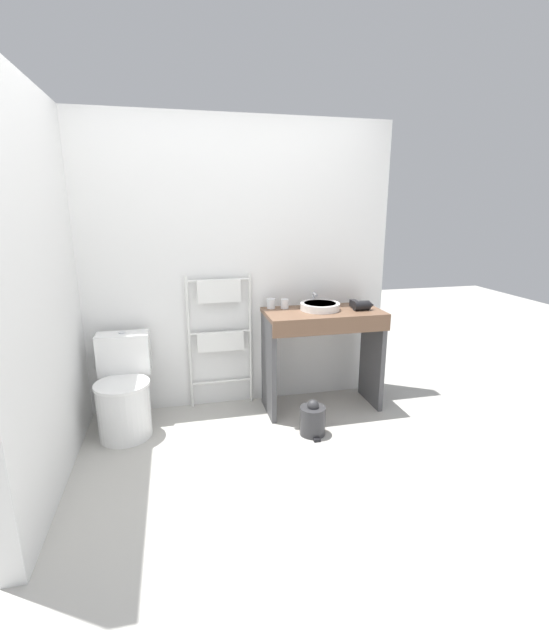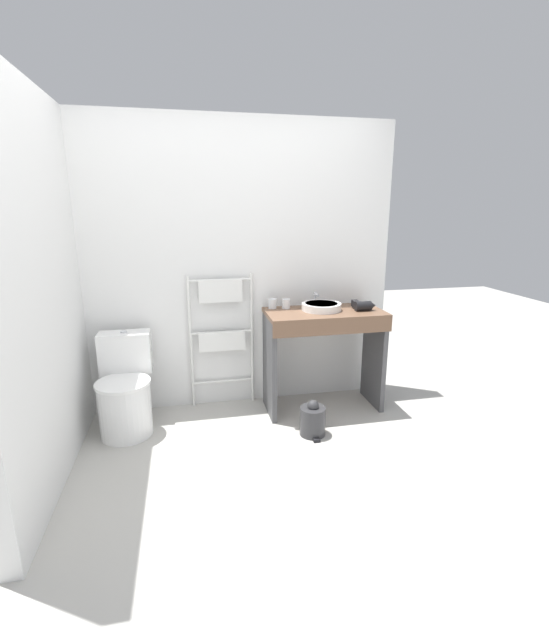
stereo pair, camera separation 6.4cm
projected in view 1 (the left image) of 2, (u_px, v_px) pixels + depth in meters
The scene contains 12 objects.
ground_plane at pixel (271, 498), 2.55m from camera, with size 12.00×12.00×0.00m, color #B2AFA8.
wall_back at pixel (234, 267), 3.60m from camera, with size 2.68×0.12×2.38m, color white.
wall_side at pixel (42, 290), 2.61m from camera, with size 0.12×2.05×2.38m, color white.
toilet at pixel (124, 394), 3.24m from camera, with size 0.40×0.56×0.75m.
towel_radiator at pixel (220, 323), 3.58m from camera, with size 0.55×0.06×1.15m.
vanity_counter at pixel (323, 343), 3.57m from camera, with size 0.96×0.49×0.86m.
sink_basin at pixel (320, 306), 3.53m from camera, with size 0.33×0.33×0.06m.
faucet at pixel (314, 297), 3.67m from camera, with size 0.02×0.10×0.11m.
cup_near_wall at pixel (271, 304), 3.58m from camera, with size 0.07×0.07×0.08m.
cup_near_edge at pixel (285, 304), 3.58m from camera, with size 0.07×0.07×0.08m.
hair_dryer at pixel (362, 305), 3.53m from camera, with size 0.18×0.17×0.08m.
trash_bin at pixel (313, 420), 3.25m from camera, with size 0.19×0.23×0.28m.
Camera 1 is at (-0.47, -2.14, 1.68)m, focal length 24.00 mm.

